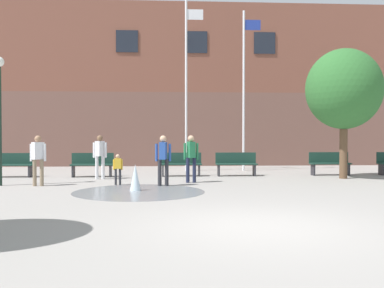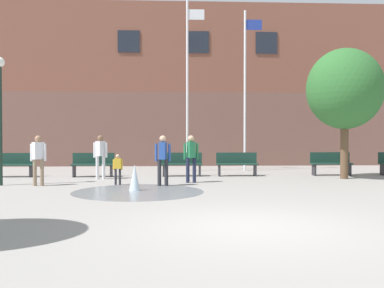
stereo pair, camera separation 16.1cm
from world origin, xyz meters
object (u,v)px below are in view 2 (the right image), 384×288
object	(u,v)px
park_bench_left_of_flagpoles	(93,164)
teen_by_trashcan	(100,153)
adult_watching	(163,156)
flagpole_left	(188,80)
lamp_post_left_lane	(0,102)
street_tree_near_building	(345,89)
adult_near_bench	(191,155)
adult_in_red	(38,156)
park_bench_far_left	(13,164)
flagpole_right	(246,86)
child_in_fountain	(118,167)
park_bench_center	(237,164)
park_bench_under_right_flagpole	(331,163)
park_bench_under_left_flagpole	(182,164)

from	to	relation	value
park_bench_left_of_flagpoles	teen_by_trashcan	world-z (taller)	teen_by_trashcan
adult_watching	flagpole_left	distance (m)	6.52
lamp_post_left_lane	street_tree_near_building	bearing A→B (deg)	7.44
adult_near_bench	adult_in_red	xyz separation A→B (m)	(-4.86, -0.67, 0.00)
park_bench_far_left	street_tree_near_building	world-z (taller)	street_tree_near_building
flagpole_right	street_tree_near_building	distance (m)	4.81
park_bench_left_of_flagpoles	flagpole_right	xyz separation A→B (m)	(6.31, 2.48, 3.31)
adult_in_red	street_tree_near_building	world-z (taller)	street_tree_near_building
park_bench_left_of_flagpoles	child_in_fountain	size ratio (longest dim) A/B	1.62
adult_near_bench	flagpole_right	bearing A→B (deg)	134.15
park_bench_left_of_flagpoles	adult_near_bench	bearing A→B (deg)	-32.07
park_bench_center	flagpole_right	size ratio (longest dim) A/B	0.23
adult_watching	flagpole_right	bearing A→B (deg)	-21.73
park_bench_far_left	flagpole_left	size ratio (longest dim) A/B	0.21
adult_near_bench	park_bench_far_left	bearing A→B (deg)	-126.08
street_tree_near_building	adult_near_bench	bearing A→B (deg)	-169.50
park_bench_left_of_flagpoles	adult_in_red	xyz separation A→B (m)	(-1.22, -2.95, 0.45)
park_bench_left_of_flagpoles	park_bench_under_right_flagpole	distance (m)	9.32
adult_watching	flagpole_left	bearing A→B (deg)	0.33
teen_by_trashcan	park_bench_under_left_flagpole	bearing A→B (deg)	-44.92
park_bench_under_right_flagpole	child_in_fountain	size ratio (longest dim) A/B	1.62
teen_by_trashcan	flagpole_left	distance (m)	5.66
flagpole_right	street_tree_near_building	xyz separation A→B (m)	(3.01, -3.72, -0.52)
flagpole_left	lamp_post_left_lane	world-z (taller)	flagpole_left
park_bench_under_left_flagpole	adult_near_bench	size ratio (longest dim) A/B	1.01
park_bench_under_right_flagpole	adult_in_red	bearing A→B (deg)	-163.70
adult_watching	flagpole_right	xyz separation A→B (m)	(3.60, 5.66, 2.85)
teen_by_trashcan	street_tree_near_building	world-z (taller)	street_tree_near_building
park_bench_center	lamp_post_left_lane	world-z (taller)	lamp_post_left_lane
park_bench_left_of_flagpoles	park_bench_under_left_flagpole	xyz separation A→B (m)	(3.39, 0.08, 0.00)
park_bench_under_left_flagpole	teen_by_trashcan	world-z (taller)	teen_by_trashcan
park_bench_under_left_flagpole	adult_in_red	world-z (taller)	adult_in_red
park_bench_center	park_bench_under_right_flagpole	size ratio (longest dim) A/B	1.00
adult_in_red	flagpole_right	xyz separation A→B (m)	(7.52, 5.43, 2.85)
park_bench_center	adult_near_bench	bearing A→B (deg)	-129.30
park_bench_center	park_bench_under_right_flagpole	bearing A→B (deg)	1.24
flagpole_left	park_bench_center	bearing A→B (deg)	-53.41
adult_in_red	adult_watching	bearing A→B (deg)	-49.53
park_bench_under_left_flagpole	street_tree_near_building	xyz separation A→B (m)	(5.92, -1.31, 2.79)
park_bench_center	child_in_fountain	distance (m)	5.16
adult_watching	adult_in_red	distance (m)	3.93
park_bench_far_left	park_bench_center	xyz separation A→B (m)	(8.58, -0.02, 0.00)
park_bench_under_left_flagpole	adult_watching	xyz separation A→B (m)	(-0.68, -3.25, 0.45)
flagpole_right	adult_watching	bearing A→B (deg)	-122.43
park_bench_under_right_flagpole	park_bench_under_left_flagpole	bearing A→B (deg)	-179.47
teen_by_trashcan	flagpole_left	world-z (taller)	flagpole_left
park_bench_far_left	park_bench_under_right_flagpole	distance (m)	12.34
park_bench_under_right_flagpole	adult_in_red	xyz separation A→B (m)	(-10.53, -3.08, 0.45)
park_bench_far_left	park_bench_left_of_flagpoles	distance (m)	3.03
adult_watching	street_tree_near_building	world-z (taller)	street_tree_near_building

